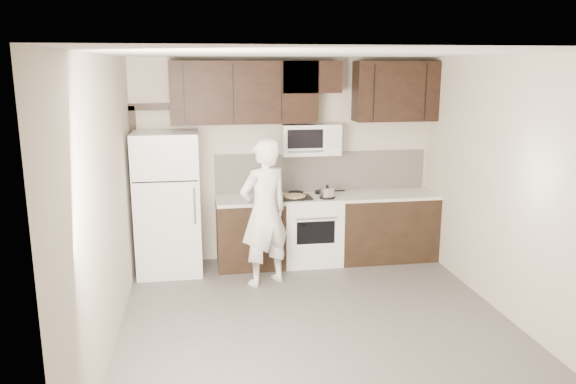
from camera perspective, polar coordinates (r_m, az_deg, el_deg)
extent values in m
plane|color=#565451|center=(5.85, 3.24, -13.61)|extent=(4.50, 4.50, 0.00)
plane|color=#BBB29F|center=(7.56, -0.29, 3.27)|extent=(4.00, 0.00, 4.00)
plane|color=white|center=(5.24, 3.62, 13.86)|extent=(4.50, 4.50, 0.00)
cube|color=black|center=(7.41, -3.86, -4.24)|extent=(0.87, 0.62, 0.87)
cube|color=black|center=(7.79, 9.88, -3.54)|extent=(1.32, 0.62, 0.87)
cube|color=silver|center=(7.29, -3.91, -0.81)|extent=(0.87, 0.64, 0.04)
cube|color=silver|center=(7.67, 10.01, -0.28)|extent=(1.32, 0.64, 0.04)
cube|color=white|center=(7.52, 2.35, -3.88)|extent=(0.76, 0.62, 0.89)
cube|color=white|center=(7.40, 2.38, -0.50)|extent=(0.76, 0.62, 0.02)
cube|color=black|center=(7.22, 2.83, -4.14)|extent=(0.50, 0.01, 0.30)
cylinder|color=silver|center=(7.13, 2.91, -2.69)|extent=(0.55, 0.02, 0.02)
cylinder|color=black|center=(7.22, 1.22, -0.63)|extent=(0.20, 0.20, 0.03)
cylinder|color=black|center=(7.29, 4.00, -0.52)|extent=(0.20, 0.20, 0.03)
cylinder|color=black|center=(7.50, 0.81, -0.11)|extent=(0.20, 0.20, 0.03)
cylinder|color=black|center=(7.57, 3.49, -0.01)|extent=(0.20, 0.20, 0.03)
cube|color=beige|center=(7.67, 3.42, 2.10)|extent=(2.90, 0.02, 0.54)
cube|color=black|center=(7.22, -4.46, 10.06)|extent=(1.85, 0.35, 0.78)
cube|color=black|center=(7.65, 10.87, 10.02)|extent=(1.10, 0.35, 0.78)
cube|color=black|center=(7.34, 2.28, 11.61)|extent=(0.76, 0.35, 0.40)
cube|color=white|center=(7.38, 2.25, 5.39)|extent=(0.76, 0.38, 0.40)
cube|color=black|center=(7.17, 1.77, 5.41)|extent=(0.46, 0.01, 0.24)
cube|color=silver|center=(7.24, 4.58, 5.45)|extent=(0.18, 0.01, 0.24)
cylinder|color=silver|center=(7.17, 1.80, 4.12)|extent=(0.46, 0.02, 0.02)
cube|color=white|center=(7.22, -12.09, -1.12)|extent=(0.80, 0.72, 1.80)
cube|color=black|center=(6.79, -12.36, 1.02)|extent=(0.77, 0.01, 0.02)
cylinder|color=silver|center=(6.82, -9.48, -1.39)|extent=(0.03, 0.03, 0.45)
cube|color=black|center=(7.53, -15.14, 0.46)|extent=(0.08, 0.08, 2.10)
cube|color=black|center=(7.37, -13.97, 8.37)|extent=(0.50, 0.08, 0.08)
cylinder|color=silver|center=(7.28, 4.01, -0.08)|extent=(0.19, 0.19, 0.15)
sphere|color=black|center=(7.26, 4.02, 0.59)|extent=(0.04, 0.04, 0.04)
cylinder|color=black|center=(7.31, 5.11, 0.13)|extent=(0.18, 0.03, 0.02)
cube|color=black|center=(7.27, 0.69, -0.57)|extent=(0.43, 0.34, 0.02)
cylinder|color=#C7B285|center=(7.26, 0.69, -0.41)|extent=(0.30, 0.30, 0.02)
imported|color=silver|center=(6.66, -2.42, -2.10)|extent=(0.77, 0.67, 1.78)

